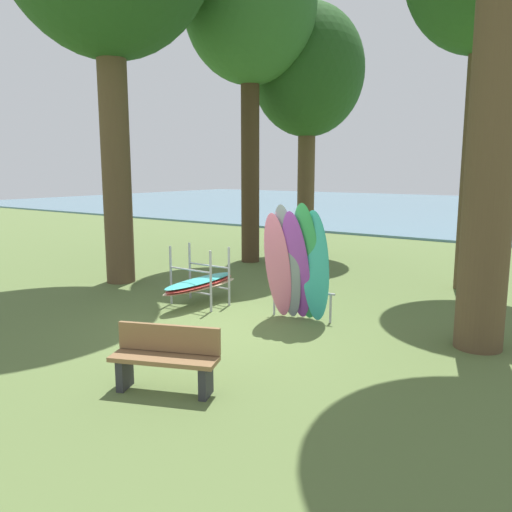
{
  "coord_description": "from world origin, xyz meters",
  "views": [
    {
      "loc": [
        5.55,
        -7.22,
        2.85
      ],
      "look_at": [
        -0.33,
        1.26,
        1.1
      ],
      "focal_mm": 36.03,
      "sensor_mm": 36.0,
      "label": 1
    }
  ],
  "objects_px": {
    "tree_mid_behind": "(250,9)",
    "tree_far_right_back": "(308,74)",
    "leaning_board_pile": "(296,266)",
    "park_bench": "(166,357)",
    "board_storage_rack": "(200,283)"
  },
  "relations": [
    {
      "from": "board_storage_rack",
      "to": "park_bench",
      "type": "distance_m",
      "value": 4.3
    },
    {
      "from": "tree_mid_behind",
      "to": "leaning_board_pile",
      "type": "distance_m",
      "value": 9.06
    },
    {
      "from": "board_storage_rack",
      "to": "park_bench",
      "type": "relative_size",
      "value": 1.46
    },
    {
      "from": "tree_far_right_back",
      "to": "leaning_board_pile",
      "type": "xyz_separation_m",
      "value": [
        3.72,
        -6.95,
        -4.8
      ]
    },
    {
      "from": "tree_far_right_back",
      "to": "board_storage_rack",
      "type": "bearing_deg",
      "value": -78.57
    },
    {
      "from": "leaning_board_pile",
      "to": "park_bench",
      "type": "relative_size",
      "value": 1.56
    },
    {
      "from": "leaning_board_pile",
      "to": "tree_far_right_back",
      "type": "bearing_deg",
      "value": 118.14
    },
    {
      "from": "board_storage_rack",
      "to": "park_bench",
      "type": "height_order",
      "value": "board_storage_rack"
    },
    {
      "from": "tree_far_right_back",
      "to": "park_bench",
      "type": "xyz_separation_m",
      "value": [
        3.89,
        -10.57,
        -5.42
      ]
    },
    {
      "from": "tree_mid_behind",
      "to": "leaning_board_pile",
      "type": "xyz_separation_m",
      "value": [
        4.42,
        -4.74,
        -6.34
      ]
    },
    {
      "from": "tree_far_right_back",
      "to": "tree_mid_behind",
      "type": "bearing_deg",
      "value": -107.68
    },
    {
      "from": "tree_mid_behind",
      "to": "tree_far_right_back",
      "type": "bearing_deg",
      "value": 72.32
    },
    {
      "from": "tree_far_right_back",
      "to": "leaning_board_pile",
      "type": "height_order",
      "value": "tree_far_right_back"
    },
    {
      "from": "tree_mid_behind",
      "to": "board_storage_rack",
      "type": "bearing_deg",
      "value": -66.24
    },
    {
      "from": "tree_mid_behind",
      "to": "tree_far_right_back",
      "type": "relative_size",
      "value": 1.21
    }
  ]
}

